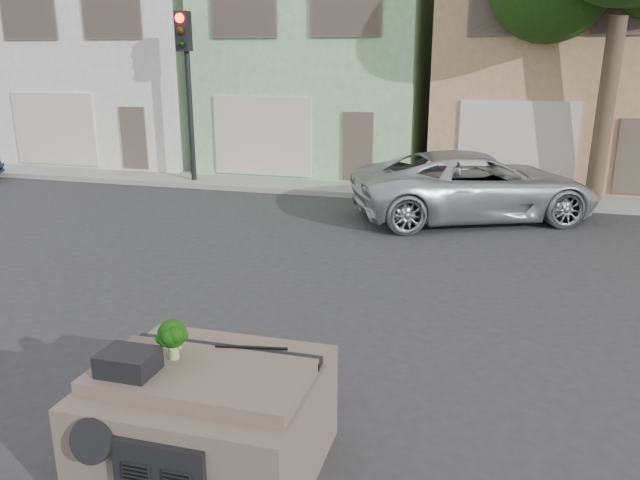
% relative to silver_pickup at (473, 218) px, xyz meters
% --- Properties ---
extents(ground_plane, '(120.00, 120.00, 0.00)m').
position_rel_silver_pickup_xyz_m(ground_plane, '(-1.99, -7.60, 0.00)').
color(ground_plane, '#303033').
rests_on(ground_plane, ground).
extents(sidewalk, '(40.00, 3.00, 0.15)m').
position_rel_silver_pickup_xyz_m(sidewalk, '(-1.99, 2.90, 0.07)').
color(sidewalk, gray).
rests_on(sidewalk, ground).
extents(townhouse_white, '(7.20, 8.20, 7.55)m').
position_rel_silver_pickup_xyz_m(townhouse_white, '(-12.99, 6.90, 3.77)').
color(townhouse_white, white).
rests_on(townhouse_white, ground).
extents(townhouse_mint, '(7.20, 8.20, 7.55)m').
position_rel_silver_pickup_xyz_m(townhouse_mint, '(-5.49, 6.90, 3.77)').
color(townhouse_mint, '#9BD797').
rests_on(townhouse_mint, ground).
extents(townhouse_tan, '(7.20, 8.20, 7.55)m').
position_rel_silver_pickup_xyz_m(townhouse_tan, '(2.01, 6.90, 3.77)').
color(townhouse_tan, tan).
rests_on(townhouse_tan, ground).
extents(silver_pickup, '(6.46, 4.87, 1.63)m').
position_rel_silver_pickup_xyz_m(silver_pickup, '(0.00, 0.00, 0.00)').
color(silver_pickup, '#B5B8BC').
rests_on(silver_pickup, ground).
extents(traffic_signal, '(0.40, 0.40, 5.10)m').
position_rel_silver_pickup_xyz_m(traffic_signal, '(-8.49, 1.90, 2.55)').
color(traffic_signal, black).
rests_on(traffic_signal, ground).
extents(tree_near, '(4.40, 4.00, 8.50)m').
position_rel_silver_pickup_xyz_m(tree_near, '(3.01, 2.20, 4.25)').
color(tree_near, '#19380F').
rests_on(tree_near, ground).
extents(car_dashboard, '(2.00, 1.80, 1.12)m').
position_rel_silver_pickup_xyz_m(car_dashboard, '(-1.99, -10.60, 0.56)').
color(car_dashboard, brown).
rests_on(car_dashboard, ground).
extents(instrument_hump, '(0.48, 0.38, 0.20)m').
position_rel_silver_pickup_xyz_m(instrument_hump, '(-2.57, -10.95, 1.22)').
color(instrument_hump, black).
rests_on(instrument_hump, car_dashboard).
extents(wiper_arm, '(0.69, 0.15, 0.02)m').
position_rel_silver_pickup_xyz_m(wiper_arm, '(-1.71, -10.22, 1.13)').
color(wiper_arm, black).
rests_on(wiper_arm, car_dashboard).
extents(broccoli, '(0.44, 0.44, 0.39)m').
position_rel_silver_pickup_xyz_m(broccoli, '(-2.32, -10.60, 1.31)').
color(broccoli, black).
rests_on(broccoli, car_dashboard).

